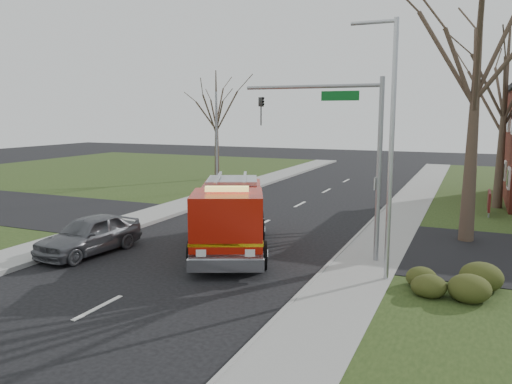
% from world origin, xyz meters
% --- Properties ---
extents(ground, '(120.00, 120.00, 0.00)m').
position_xyz_m(ground, '(0.00, 0.00, 0.00)').
color(ground, black).
rests_on(ground, ground).
extents(sidewalk_right, '(2.40, 80.00, 0.15)m').
position_xyz_m(sidewalk_right, '(6.20, 0.00, 0.07)').
color(sidewalk_right, gray).
rests_on(sidewalk_right, ground).
extents(sidewalk_left, '(2.40, 80.00, 0.15)m').
position_xyz_m(sidewalk_left, '(-6.20, 0.00, 0.07)').
color(sidewalk_left, gray).
rests_on(sidewalk_left, ground).
extents(health_center_sign, '(0.12, 2.00, 1.40)m').
position_xyz_m(health_center_sign, '(10.50, 12.50, 0.88)').
color(health_center_sign, '#4F1412').
rests_on(health_center_sign, ground).
extents(hedge_corner, '(2.80, 2.00, 0.90)m').
position_xyz_m(hedge_corner, '(9.00, -1.00, 0.58)').
color(hedge_corner, '#2C3212').
rests_on(hedge_corner, lawn_right).
extents(bare_tree_near, '(6.00, 6.00, 12.00)m').
position_xyz_m(bare_tree_near, '(9.50, 6.00, 7.41)').
color(bare_tree_near, '#403226').
rests_on(bare_tree_near, ground).
extents(bare_tree_far, '(5.25, 5.25, 10.50)m').
position_xyz_m(bare_tree_far, '(11.00, 15.00, 6.49)').
color(bare_tree_far, '#403226').
rests_on(bare_tree_far, ground).
extents(bare_tree_left, '(4.50, 4.50, 9.00)m').
position_xyz_m(bare_tree_left, '(-10.00, 20.00, 5.56)').
color(bare_tree_left, '#403226').
rests_on(bare_tree_left, ground).
extents(traffic_signal_mast, '(5.29, 0.18, 6.80)m').
position_xyz_m(traffic_signal_mast, '(5.21, 1.50, 4.71)').
color(traffic_signal_mast, gray).
rests_on(traffic_signal_mast, ground).
extents(streetlight_pole, '(1.48, 0.16, 8.40)m').
position_xyz_m(streetlight_pole, '(7.14, -0.50, 4.55)').
color(streetlight_pole, '#B7BABF').
rests_on(streetlight_pole, ground).
extents(utility_pole_far, '(0.14, 0.14, 7.00)m').
position_xyz_m(utility_pole_far, '(-6.80, 14.00, 3.50)').
color(utility_pole_far, gray).
rests_on(utility_pole_far, ground).
extents(fire_engine, '(5.33, 7.80, 2.99)m').
position_xyz_m(fire_engine, '(0.80, 0.88, 1.35)').
color(fire_engine, '#AA1407').
rests_on(fire_engine, ground).
extents(parked_car_maroon, '(2.27, 4.67, 1.53)m').
position_xyz_m(parked_car_maroon, '(-4.20, -1.63, 0.77)').
color(parked_car_maroon, '#55585D').
rests_on(parked_car_maroon, ground).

